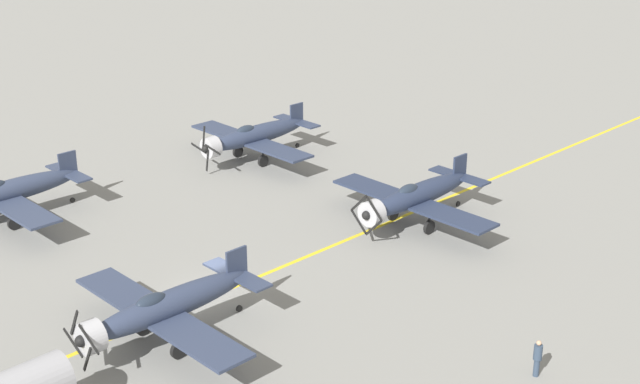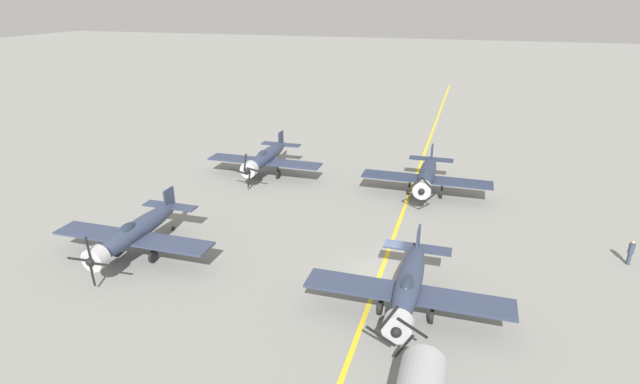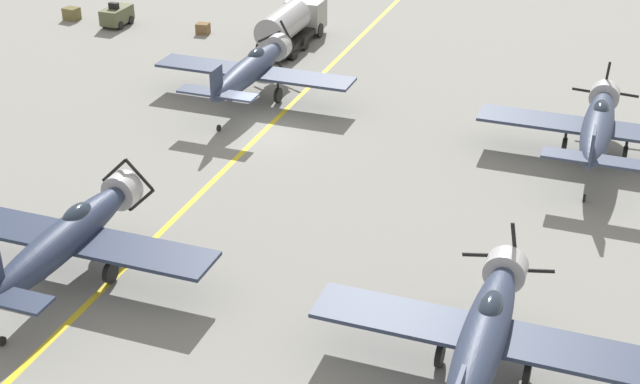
{
  "view_description": "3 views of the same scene",
  "coord_description": "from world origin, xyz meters",
  "px_view_note": "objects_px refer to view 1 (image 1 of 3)",
  "views": [
    {
      "loc": [
        -34.73,
        25.1,
        23.05
      ],
      "look_at": [
        2.76,
        -11.28,
        2.3
      ],
      "focal_mm": 50.0,
      "sensor_mm": 36.0,
      "label": 1
    },
    {
      "loc": [
        -4.66,
        29.46,
        17.73
      ],
      "look_at": [
        6.0,
        -5.66,
        3.21
      ],
      "focal_mm": 28.0,
      "sensor_mm": 36.0,
      "label": 2
    },
    {
      "loc": [
        18.14,
        -40.43,
        20.05
      ],
      "look_at": [
        7.64,
        -11.62,
        3.65
      ],
      "focal_mm": 50.0,
      "sensor_mm": 36.0,
      "label": 3
    }
  ],
  "objects_px": {
    "airplane_near_right": "(253,136)",
    "ground_crew_walking": "(538,357)",
    "airplane_near_center": "(415,196)",
    "airplane_mid_right": "(6,192)",
    "airplane_mid_center": "(165,307)"
  },
  "relations": [
    {
      "from": "airplane_near_right",
      "to": "ground_crew_walking",
      "type": "distance_m",
      "value": 33.14
    },
    {
      "from": "ground_crew_walking",
      "to": "airplane_near_center",
      "type": "bearing_deg",
      "value": -31.31
    },
    {
      "from": "airplane_mid_right",
      "to": "airplane_near_right",
      "type": "relative_size",
      "value": 1.0
    },
    {
      "from": "airplane_near_center",
      "to": "airplane_mid_center",
      "type": "bearing_deg",
      "value": 76.77
    },
    {
      "from": "airplane_mid_center",
      "to": "airplane_near_right",
      "type": "xyz_separation_m",
      "value": [
        17.47,
        -20.33,
        0.0
      ]
    },
    {
      "from": "airplane_near_right",
      "to": "airplane_near_center",
      "type": "xyz_separation_m",
      "value": [
        -16.58,
        0.59,
        0.0
      ]
    },
    {
      "from": "airplane_near_right",
      "to": "ground_crew_walking",
      "type": "bearing_deg",
      "value": 148.47
    },
    {
      "from": "airplane_near_center",
      "to": "ground_crew_walking",
      "type": "distance_m",
      "value": 17.67
    },
    {
      "from": "airplane_near_center",
      "to": "airplane_mid_right",
      "type": "bearing_deg",
      "value": 28.62
    },
    {
      "from": "airplane_mid_center",
      "to": "airplane_near_right",
      "type": "relative_size",
      "value": 1.0
    },
    {
      "from": "airplane_mid_center",
      "to": "airplane_mid_right",
      "type": "bearing_deg",
      "value": -8.75
    },
    {
      "from": "airplane_mid_center",
      "to": "ground_crew_walking",
      "type": "distance_m",
      "value": 17.72
    },
    {
      "from": "airplane_mid_center",
      "to": "airplane_near_center",
      "type": "relative_size",
      "value": 1.0
    },
    {
      "from": "airplane_mid_center",
      "to": "airplane_near_center",
      "type": "height_order",
      "value": "same"
    },
    {
      "from": "airplane_near_right",
      "to": "airplane_mid_right",
      "type": "bearing_deg",
      "value": 69.23
    }
  ]
}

